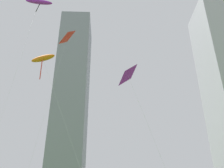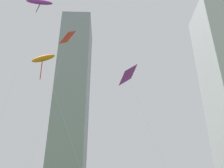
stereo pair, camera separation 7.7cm
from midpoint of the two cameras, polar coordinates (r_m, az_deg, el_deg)
The scene contains 5 objects.
kite_flying_0 at distance 30.86m, azimuth 3.77°, elevation 2.00°, with size 7.23×4.65×18.28m.
kite_flying_2 at distance 41.34m, azimuth -16.39°, elevation 17.62°, with size 5.35×10.51×31.68m.
kite_flying_3 at distance 46.74m, azimuth -10.24°, elevation 10.44°, with size 7.78×4.94×31.88m.
kite_flying_6 at distance 31.14m, azimuth -15.55°, elevation 5.64°, with size 10.09×3.43×19.18m.
distant_highrise_1 at distance 138.22m, azimuth -9.17°, elevation -4.53°, with size 17.05×25.90×109.88m, color gray.
Camera 2 is at (3.58, -9.35, 2.19)m, focal length 39.70 mm.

